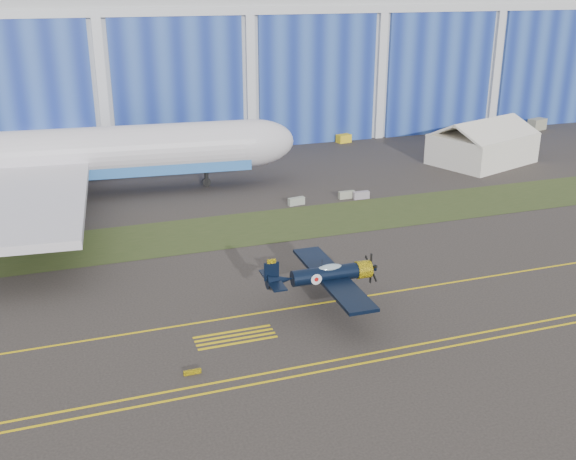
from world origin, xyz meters
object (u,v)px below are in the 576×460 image
object	(u,v)px
tug	(344,138)
warbird	(325,275)
tent	(483,141)
shipping_container	(230,143)
jetliner	(42,100)

from	to	relation	value
tug	warbird	bearing A→B (deg)	-126.14
warbird	tug	bearing A→B (deg)	66.01
tent	shipping_container	world-z (taller)	tent
jetliner	shipping_container	size ratio (longest dim) A/B	10.98
tent	shipping_container	size ratio (longest dim) A/B	2.50
tug	tent	bearing A→B (deg)	-65.00
shipping_container	tug	size ratio (longest dim) A/B	2.95
jetliner	tug	world-z (taller)	jetliner
jetliner	tug	size ratio (longest dim) A/B	32.41
tent	tug	size ratio (longest dim) A/B	7.37
warbird	tent	xyz separation A→B (m)	(38.69, 35.33, 0.25)
shipping_container	warbird	bearing A→B (deg)	-81.42
warbird	tug	world-z (taller)	warbird
warbird	jetliner	world-z (taller)	jetliner
tent	shipping_container	bearing A→B (deg)	131.76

